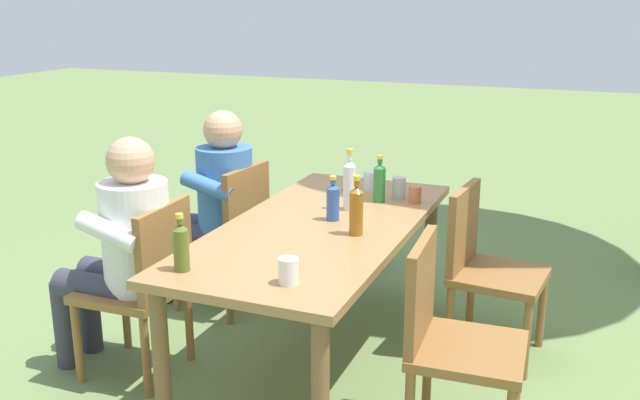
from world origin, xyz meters
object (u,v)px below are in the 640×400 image
Objects in this scene: chair_near_right at (145,281)px; cup_glass at (371,181)px; cup_steel at (399,188)px; person_in_white_shirt at (214,199)px; person_in_plaid_shirt at (123,245)px; chair_far_left at (484,262)px; bottle_amber at (356,209)px; cup_terracotta at (415,195)px; table_knife at (350,186)px; backpack_by_near_side at (353,232)px; bottle_olive at (181,246)px; bottle_clear at (349,184)px; cup_white at (288,271)px; bottle_blue at (333,201)px; chair_near_left at (231,229)px; bottle_green at (379,182)px; dining_table at (320,241)px; chair_far_right at (449,334)px.

chair_near_right is 1.36m from cup_glass.
chair_near_right is at bearing -43.61° from cup_steel.
person_in_plaid_shirt is at bearing 0.00° from person_in_white_shirt.
bottle_amber reaches higher than chair_far_left.
cup_terracotta is 0.37× the size of table_knife.
chair_far_left is 1.41m from backpack_by_near_side.
cup_glass is at bearing -166.76° from bottle_amber.
bottle_olive is at bearing -7.13° from table_knife.
cup_white is (1.00, 0.12, -0.09)m from bottle_clear.
chair_near_right is 2.74× the size of bottle_clear.
bottle_blue is 0.79× the size of bottle_amber.
chair_near_left is 0.87m from bottle_clear.
bottle_green is at bearing 47.36° from table_knife.
bottle_blue is at bearing -33.35° from cup_terracotta.
bottle_clear is at bearing 80.93° from person_in_white_shirt.
bottle_blue is at bearing -4.12° from bottle_clear.
chair_near_right is 9.77× the size of cup_terracotta.
cup_terracotta is at bearing 131.98° from chair_near_right.
bottle_amber is 0.65m from cup_white.
chair_near_right reaches higher than cup_steel.
bottle_green reaches higher than chair_near_left.
cup_glass is at bearing 167.53° from bottle_olive.
person_in_white_shirt reaches higher than bottle_olive.
bottle_amber is at bearing 46.86° from bottle_blue.
cup_terracotta reaches higher than dining_table.
person_in_plaid_shirt reaches higher than chair_near_left.
bottle_olive reaches higher than chair_far_left.
person_in_white_shirt is at bearing -89.71° from chair_far_left.
person_in_plaid_shirt reaches higher than bottle_green.
bottle_clear is (0.15, -0.68, 0.38)m from chair_far_left.
bottle_amber is (-0.34, 1.05, 0.20)m from person_in_plaid_shirt.
bottle_blue is (0.34, -0.69, 0.34)m from chair_far_left.
cup_steel is (-1.00, 0.95, 0.30)m from chair_near_right.
bottle_green reaches higher than chair_near_right.
dining_table is at bearing -120.29° from chair_far_right.
dining_table is 1.58× the size of person_in_plaid_shirt.
chair_far_left is at bearing 154.07° from cup_white.
bottle_blue is at bearing 159.35° from bottle_olive.
bottle_clear reaches higher than cup_glass.
bottle_olive reaches higher than cup_steel.
bottle_olive is (1.18, 0.55, 0.18)m from person_in_white_shirt.
chair_near_left is at bearing -179.97° from chair_near_right.
chair_near_left is 2.74× the size of bottle_clear.
bottle_blue is (-0.50, 0.76, 0.34)m from chair_near_right.
bottle_olive is 2.20m from backpack_by_near_side.
bottle_olive is 2.30× the size of cup_white.
bottle_green is 1.21m from cup_white.
person_in_white_shirt is (-0.84, -1.56, 0.17)m from chair_far_right.
cup_glass is (-1.10, -0.69, 0.30)m from chair_far_right.
backpack_by_near_side is at bearing 163.43° from person_in_plaid_shirt.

